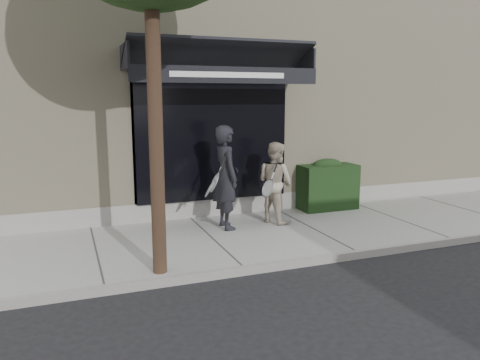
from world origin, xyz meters
name	(u,v)px	position (x,y,z in m)	size (l,w,h in m)	color
ground	(310,233)	(0.00, 0.00, 0.00)	(80.00, 80.00, 0.00)	black
sidewalk	(310,230)	(0.00, 0.00, 0.06)	(20.00, 3.00, 0.12)	gray
curb	(357,254)	(0.00, -1.55, 0.07)	(20.00, 0.10, 0.14)	gray
building_facade	(226,92)	(-0.01, 4.96, 2.74)	(14.30, 8.04, 5.64)	beige
hedge	(327,185)	(1.10, 1.25, 0.66)	(1.30, 0.70, 1.14)	black
pedestrian_front	(226,177)	(-1.54, 0.55, 1.11)	(0.80, 0.89, 1.98)	black
pedestrian_back	(275,182)	(-0.48, 0.63, 0.93)	(0.88, 1.03, 1.62)	#B1A28E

